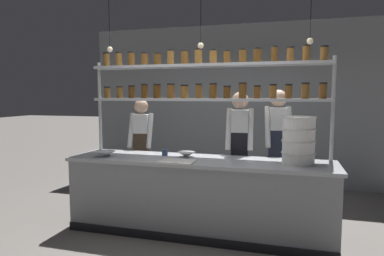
# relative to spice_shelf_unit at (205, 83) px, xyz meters

# --- Properties ---
(ground_plane) EXTENTS (40.00, 40.00, 0.00)m
(ground_plane) POSITION_rel_spice_shelf_unit_xyz_m (0.00, -0.33, -1.85)
(ground_plane) COLOR slate
(back_wall) EXTENTS (5.64, 0.12, 3.02)m
(back_wall) POSITION_rel_spice_shelf_unit_xyz_m (0.00, 2.24, -0.34)
(back_wall) COLOR gray
(back_wall) RESTS_ON ground_plane
(prep_counter) EXTENTS (3.24, 0.76, 0.92)m
(prep_counter) POSITION_rel_spice_shelf_unit_xyz_m (0.00, -0.33, -1.39)
(prep_counter) COLOR gray
(prep_counter) RESTS_ON ground_plane
(spice_shelf_unit) EXTENTS (3.12, 0.28, 2.29)m
(spice_shelf_unit) POSITION_rel_spice_shelf_unit_xyz_m (0.00, 0.00, 0.00)
(spice_shelf_unit) COLOR #ADAFB5
(spice_shelf_unit) RESTS_ON ground_plane
(chef_left) EXTENTS (0.39, 0.31, 1.64)m
(chef_left) POSITION_rel_spice_shelf_unit_xyz_m (-1.08, 0.40, -0.91)
(chef_left) COLOR black
(chef_left) RESTS_ON ground_plane
(chef_center) EXTENTS (0.38, 0.31, 1.74)m
(chef_center) POSITION_rel_spice_shelf_unit_xyz_m (0.42, 0.25, -0.84)
(chef_center) COLOR black
(chef_center) RESTS_ON ground_plane
(chef_right) EXTENTS (0.40, 0.33, 1.77)m
(chef_right) POSITION_rel_spice_shelf_unit_xyz_m (0.91, 0.48, -0.82)
(chef_right) COLOR black
(chef_right) RESTS_ON ground_plane
(container_stack) EXTENTS (0.38, 0.38, 0.54)m
(container_stack) POSITION_rel_spice_shelf_unit_xyz_m (1.16, -0.31, -0.66)
(container_stack) COLOR white
(container_stack) RESTS_ON prep_counter
(cutting_board) EXTENTS (0.40, 0.26, 0.02)m
(cutting_board) POSITION_rel_spice_shelf_unit_xyz_m (-0.18, -0.61, -0.92)
(cutting_board) COLOR silver
(cutting_board) RESTS_ON prep_counter
(prep_bowl_near_left) EXTENTS (0.23, 0.23, 0.06)m
(prep_bowl_near_left) POSITION_rel_spice_shelf_unit_xyz_m (-0.18, -0.23, -0.90)
(prep_bowl_near_left) COLOR silver
(prep_bowl_near_left) RESTS_ON prep_counter
(prep_bowl_center_front) EXTENTS (0.26, 0.26, 0.07)m
(prep_bowl_center_front) POSITION_rel_spice_shelf_unit_xyz_m (-1.18, -0.49, -0.89)
(prep_bowl_center_front) COLOR silver
(prep_bowl_center_front) RESTS_ON prep_counter
(serving_cup_front) EXTENTS (0.08, 0.08, 0.08)m
(serving_cup_front) POSITION_rel_spice_shelf_unit_xyz_m (-0.48, -0.21, -0.89)
(serving_cup_front) COLOR #334C70
(serving_cup_front) RESTS_ON prep_counter
(pendant_light_row) EXTENTS (2.49, 0.07, 0.72)m
(pendant_light_row) POSITION_rel_spice_shelf_unit_xyz_m (0.03, -0.33, 0.47)
(pendant_light_row) COLOR black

